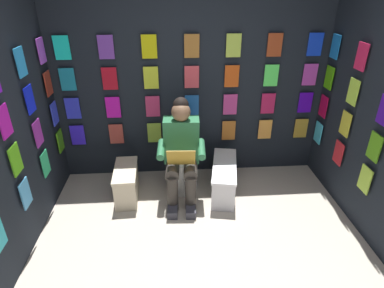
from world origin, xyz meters
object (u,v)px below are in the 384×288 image
at_px(toilet, 182,162).
at_px(comic_longbox_far, 127,183).
at_px(comic_longbox_near, 224,178).
at_px(person_reading, 181,151).

relative_size(toilet, comic_longbox_far, 1.28).
relative_size(comic_longbox_near, comic_longbox_far, 1.41).
distance_m(toilet, comic_longbox_far, 0.70).
bearing_deg(toilet, comic_longbox_near, 162.74).
relative_size(person_reading, comic_longbox_near, 1.40).
bearing_deg(person_reading, toilet, -89.57).
height_order(toilet, person_reading, person_reading).
relative_size(toilet, comic_longbox_near, 0.91).
height_order(toilet, comic_longbox_near, toilet).
height_order(toilet, comic_longbox_far, toilet).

